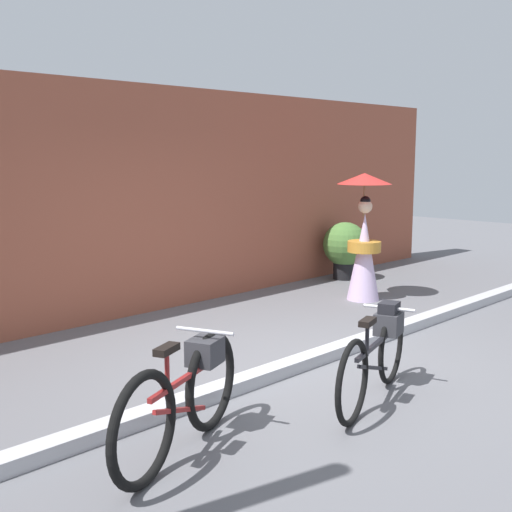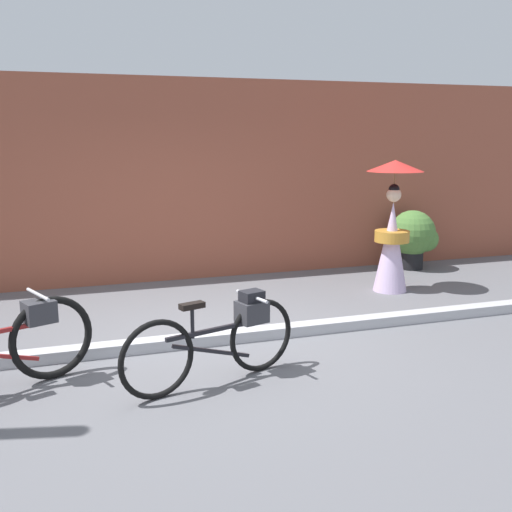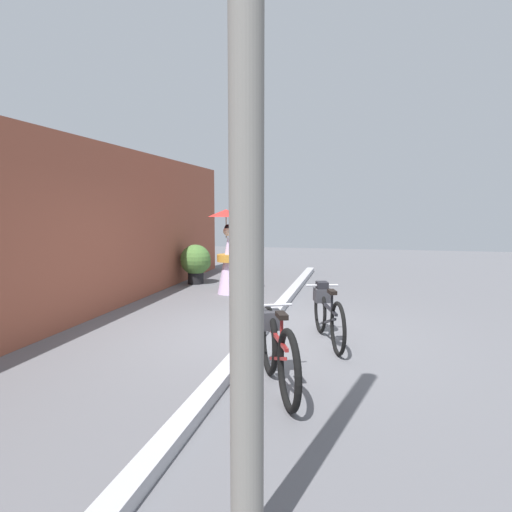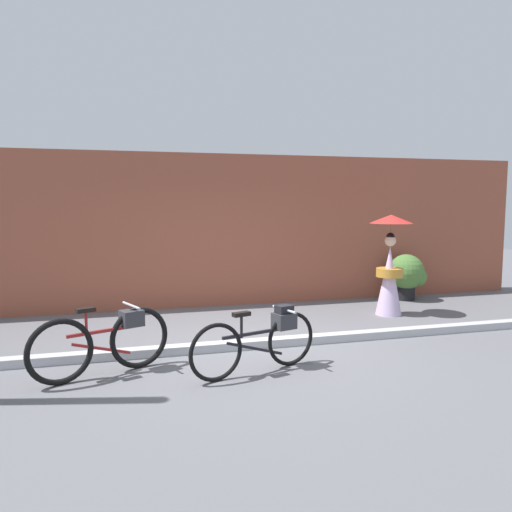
{
  "view_description": "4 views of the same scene",
  "coord_description": "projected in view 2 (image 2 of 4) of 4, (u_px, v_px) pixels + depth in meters",
  "views": [
    {
      "loc": [
        -4.76,
        -4.11,
        2.15
      ],
      "look_at": [
        -0.12,
        0.51,
        1.11
      ],
      "focal_mm": 45.39,
      "sensor_mm": 36.0,
      "label": 1
    },
    {
      "loc": [
        -1.44,
        -5.99,
        2.2
      ],
      "look_at": [
        0.6,
        0.23,
        0.89
      ],
      "focal_mm": 42.09,
      "sensor_mm": 36.0,
      "label": 2
    },
    {
      "loc": [
        -6.56,
        -1.45,
        1.89
      ],
      "look_at": [
        0.54,
        0.19,
        1.13
      ],
      "focal_mm": 31.93,
      "sensor_mm": 36.0,
      "label": 3
    },
    {
      "loc": [
        -1.79,
        -6.75,
        2.09
      ],
      "look_at": [
        0.26,
        0.7,
        1.26
      ],
      "focal_mm": 34.87,
      "sensor_mm": 36.0,
      "label": 4
    }
  ],
  "objects": [
    {
      "name": "sidewalk_curb",
      "position": [
        210.0,
        339.0,
        6.44
      ],
      "size": [
        14.0,
        0.2,
        0.12
      ],
      "primitive_type": "cube",
      "color": "#B2B2B7",
      "rests_on": "ground_plane"
    },
    {
      "name": "person_with_parasol",
      "position": [
        392.0,
        226.0,
        8.51
      ],
      "size": [
        0.8,
        0.8,
        1.87
      ],
      "color": "silver",
      "rests_on": "ground_plane"
    },
    {
      "name": "ground_plane",
      "position": [
        210.0,
        344.0,
        6.45
      ],
      "size": [
        30.0,
        30.0,
        0.0
      ],
      "primitive_type": "plane",
      "color": "slate"
    },
    {
      "name": "bicycle_near_officer",
      "position": [
        2.0,
        345.0,
        5.18
      ],
      "size": [
        1.65,
        0.74,
        0.86
      ],
      "color": "black",
      "rests_on": "ground_plane"
    },
    {
      "name": "potted_plant_by_door",
      "position": [
        414.0,
        236.0,
        10.0
      ],
      "size": [
        0.78,
        0.76,
        0.99
      ],
      "color": "black",
      "rests_on": "ground_plane"
    },
    {
      "name": "building_wall",
      "position": [
        157.0,
        181.0,
        9.14
      ],
      "size": [
        14.0,
        0.4,
        3.06
      ],
      "primitive_type": "cube",
      "color": "brown",
      "rests_on": "ground_plane"
    },
    {
      "name": "bicycle_far_side",
      "position": [
        221.0,
        336.0,
        5.4
      ],
      "size": [
        1.72,
        0.65,
        0.8
      ],
      "color": "black",
      "rests_on": "ground_plane"
    }
  ]
}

